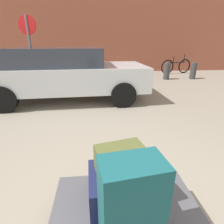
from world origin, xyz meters
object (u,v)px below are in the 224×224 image
object	(u,v)px
duffel_bag_olive_topmost_pile	(122,162)
bollard_kerb_near	(167,71)
parked_car	(65,73)
no_parking_sign	(31,49)
bicycle_leaning	(176,66)
suitcase_navy_front_left	(121,187)
luggage_cart	(126,215)
bollard_kerb_mid	(193,71)
suitcase_teal_rear_left	(131,206)

from	to	relation	value
duffel_bag_olive_topmost_pile	bollard_kerb_near	xyz separation A→B (m)	(2.98, 6.62, -0.36)
parked_car	no_parking_sign	xyz separation A→B (m)	(-0.89, 0.24, 0.62)
bicycle_leaning	bollard_kerb_near	bearing A→B (deg)	-126.03
suitcase_navy_front_left	no_parking_sign	world-z (taller)	no_parking_sign
luggage_cart	bollard_kerb_mid	world-z (taller)	bollard_kerb_mid
duffel_bag_olive_topmost_pile	bicycle_leaning	world-z (taller)	bicycle_leaning
suitcase_navy_front_left	parked_car	xyz separation A→B (m)	(-1.00, 3.99, 0.29)
bollard_kerb_near	bollard_kerb_mid	distance (m)	1.22
suitcase_teal_rear_left	bollard_kerb_mid	world-z (taller)	suitcase_teal_rear_left
luggage_cart	suitcase_navy_front_left	distance (m)	0.23
duffel_bag_olive_topmost_pile	bollard_kerb_mid	xyz separation A→B (m)	(4.20, 6.62, -0.36)
bollard_kerb_mid	bollard_kerb_near	bearing A→B (deg)	180.00
bicycle_leaning	no_parking_sign	xyz separation A→B (m)	(-5.93, -3.85, 1.01)
luggage_cart	bicycle_leaning	size ratio (longest dim) A/B	0.67
duffel_bag_olive_topmost_pile	bollard_kerb_mid	size ratio (longest dim) A/B	0.53
duffel_bag_olive_topmost_pile	bollard_kerb_mid	bearing A→B (deg)	44.48
suitcase_teal_rear_left	no_parking_sign	size ratio (longest dim) A/B	0.28
parked_car	bicycle_leaning	bearing A→B (deg)	39.03
luggage_cart	suitcase_navy_front_left	size ratio (longest dim) A/B	2.27
no_parking_sign	luggage_cart	bearing A→B (deg)	-66.06
luggage_cart	bicycle_leaning	distance (m)	9.11
luggage_cart	bollard_kerb_mid	distance (m)	7.91
duffel_bag_olive_topmost_pile	parked_car	bearing A→B (deg)	90.93
suitcase_navy_front_left	bicycle_leaning	distance (m)	9.04
bollard_kerb_mid	no_parking_sign	distance (m)	6.62
duffel_bag_olive_topmost_pile	suitcase_navy_front_left	bearing A→B (deg)	76.85
duffel_bag_olive_topmost_pile	no_parking_sign	world-z (taller)	no_parking_sign
suitcase_teal_rear_left	bicycle_leaning	bearing A→B (deg)	56.45
luggage_cart	suitcase_teal_rear_left	world-z (taller)	suitcase_teal_rear_left
no_parking_sign	bollard_kerb_mid	bearing A→B (deg)	21.43
duffel_bag_olive_topmost_pile	bollard_kerb_near	bearing A→B (deg)	52.63
suitcase_navy_front_left	bollard_kerb_near	size ratio (longest dim) A/B	0.73
luggage_cart	bollard_kerb_mid	xyz separation A→B (m)	(4.17, 6.72, 0.08)
suitcase_navy_front_left	bollard_kerb_mid	bearing A→B (deg)	55.53
bollard_kerb_mid	luggage_cart	bearing A→B (deg)	-121.81
suitcase_navy_front_left	bicycle_leaning	bearing A→B (deg)	61.33
suitcase_navy_front_left	bicycle_leaning	world-z (taller)	bicycle_leaning
duffel_bag_olive_topmost_pile	bicycle_leaning	size ratio (longest dim) A/B	0.22
suitcase_navy_front_left	duffel_bag_olive_topmost_pile	xyz separation A→B (m)	(0.00, -0.00, 0.24)
parked_car	no_parking_sign	distance (m)	1.11
duffel_bag_olive_topmost_pile	luggage_cart	bearing A→B (deg)	-86.43
parked_car	no_parking_sign	bearing A→B (deg)	165.09
suitcase_navy_front_left	parked_car	distance (m)	4.13
bollard_kerb_near	suitcase_teal_rear_left	bearing A→B (deg)	-113.12
suitcase_teal_rear_left	parked_car	size ratio (longest dim) A/B	0.14
suitcase_teal_rear_left	luggage_cart	bearing A→B (deg)	76.67
bollard_kerb_near	no_parking_sign	world-z (taller)	no_parking_sign
suitcase_teal_rear_left	no_parking_sign	world-z (taller)	no_parking_sign
suitcase_navy_front_left	suitcase_teal_rear_left	xyz separation A→B (m)	(0.01, -0.34, 0.18)
luggage_cart	bollard_kerb_near	distance (m)	7.34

